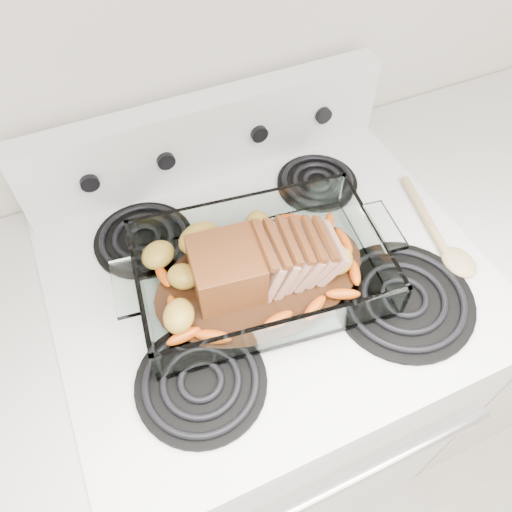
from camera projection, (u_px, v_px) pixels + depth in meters
name	position (u px, v px, depth m)	size (l,w,h in m)	color
electric_range	(264.00, 372.00, 1.29)	(0.78, 0.70, 1.12)	white
counter_right	(470.00, 288.00, 1.46)	(0.58, 0.68, 0.93)	beige
baking_dish	(261.00, 273.00, 0.88)	(0.42, 0.28, 0.08)	white
pork_roast	(252.00, 266.00, 0.85)	(0.26, 0.12, 0.09)	brown
roast_vegetables	(249.00, 255.00, 0.90)	(0.39, 0.21, 0.05)	#D35D18
wooden_spoon	(443.00, 241.00, 0.95)	(0.07, 0.26, 0.02)	tan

